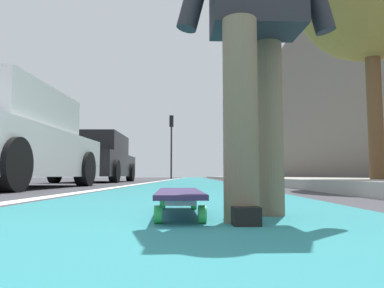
{
  "coord_description": "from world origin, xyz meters",
  "views": [
    {
      "loc": [
        -0.82,
        -0.1,
        0.18
      ],
      "look_at": [
        10.04,
        -0.01,
        1.14
      ],
      "focal_mm": 34.3,
      "sensor_mm": 36.0,
      "label": 1
    }
  ],
  "objects": [
    {
      "name": "ground_plane",
      "position": [
        10.0,
        0.0,
        0.0
      ],
      "size": [
        80.0,
        80.0,
        0.0
      ],
      "primitive_type": "plane",
      "color": "#38383D"
    },
    {
      "name": "bike_lane_paint",
      "position": [
        24.0,
        0.0,
        0.0
      ],
      "size": [
        56.0,
        2.05,
        0.0
      ],
      "primitive_type": "cube",
      "color": "#237075",
      "rests_on": "ground"
    },
    {
      "name": "lane_stripe_white",
      "position": [
        20.0,
        1.18,
        0.0
      ],
      "size": [
        52.0,
        0.16,
        0.01
      ],
      "primitive_type": "cube",
      "color": "silver",
      "rests_on": "ground"
    },
    {
      "name": "sidewalk_curb",
      "position": [
        18.0,
        -3.13,
        0.07
      ],
      "size": [
        52.0,
        3.2,
        0.14
      ],
      "primitive_type": "cube",
      "color": "#9E9B93",
      "rests_on": "ground"
    },
    {
      "name": "building_facade",
      "position": [
        22.0,
        -6.21,
        4.14
      ],
      "size": [
        40.0,
        1.2,
        8.29
      ],
      "primitive_type": "cube",
      "color": "#6A6157",
      "rests_on": "ground"
    },
    {
      "name": "skateboard",
      "position": [
        0.91,
        -0.03,
        0.09
      ],
      "size": [
        0.85,
        0.25,
        0.11
      ],
      "color": "green",
      "rests_on": "ground"
    },
    {
      "name": "skater_person",
      "position": [
        0.76,
        -0.37,
        0.94
      ],
      "size": [
        0.47,
        0.72,
        1.64
      ],
      "color": "brown",
      "rests_on": "ground"
    },
    {
      "name": "parked_car_near",
      "position": [
        4.55,
        2.75,
        0.7
      ],
      "size": [
        4.19,
        1.92,
        1.47
      ],
      "color": "silver",
      "rests_on": "ground"
    },
    {
      "name": "parked_car_mid",
      "position": [
        10.5,
        2.94,
        0.7
      ],
      "size": [
        4.39,
        1.91,
        1.47
      ],
      "color": "black",
      "rests_on": "ground"
    },
    {
      "name": "traffic_light",
      "position": [
        24.89,
        1.58,
        3.07
      ],
      "size": [
        0.33,
        0.28,
        4.46
      ],
      "color": "#2D2D2D",
      "rests_on": "ground"
    },
    {
      "name": "pedestrian_distant",
      "position": [
        10.8,
        -2.54,
        0.98
      ],
      "size": [
        0.48,
        0.75,
        1.72
      ],
      "color": "brown",
      "rests_on": "ground"
    }
  ]
}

